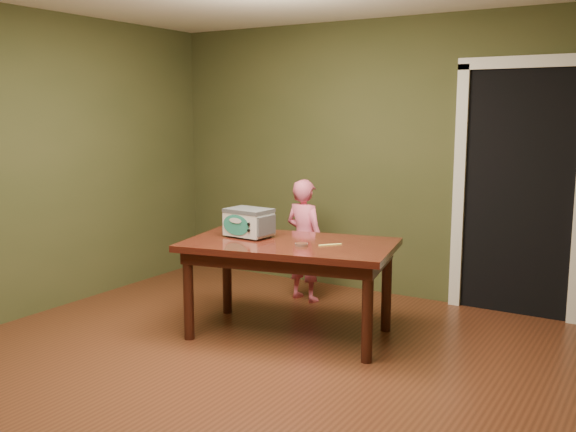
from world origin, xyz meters
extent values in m
plane|color=#5E2E1A|center=(0.00, 0.00, 0.00)|extent=(5.00, 5.00, 0.00)
cube|color=#444625|center=(0.00, 2.50, 1.30)|extent=(4.50, 0.02, 2.60)
cube|color=black|center=(1.30, 2.80, 1.05)|extent=(0.90, 0.60, 2.10)
cube|color=black|center=(1.30, 2.48, 1.05)|extent=(0.90, 0.02, 2.10)
cube|color=white|center=(0.80, 2.47, 1.05)|extent=(0.10, 0.06, 2.20)
cube|color=white|center=(1.30, 2.47, 2.15)|extent=(1.10, 0.06, 0.10)
cube|color=#39110D|center=(-0.08, 0.99, 0.72)|extent=(1.75, 1.21, 0.05)
cube|color=black|center=(-0.08, 0.99, 0.65)|extent=(1.61, 1.06, 0.10)
cylinder|color=black|center=(-0.69, 0.51, 0.35)|extent=(0.08, 0.08, 0.70)
cylinder|color=black|center=(-0.83, 1.19, 0.35)|extent=(0.08, 0.08, 0.70)
cylinder|color=black|center=(0.68, 0.79, 0.35)|extent=(0.08, 0.08, 0.70)
cylinder|color=black|center=(0.54, 1.48, 0.35)|extent=(0.08, 0.08, 0.70)
cylinder|color=#4C4F54|center=(-0.60, 0.91, 0.76)|extent=(0.02, 0.02, 0.01)
cylinder|color=#4C4F54|center=(-0.59, 1.10, 0.76)|extent=(0.02, 0.02, 0.01)
cylinder|color=#4C4F54|center=(-0.32, 0.89, 0.76)|extent=(0.02, 0.02, 0.01)
cylinder|color=#4C4F54|center=(-0.31, 1.07, 0.76)|extent=(0.02, 0.02, 0.01)
cube|color=silver|center=(-0.46, 0.99, 0.86)|extent=(0.36, 0.27, 0.19)
cube|color=#4C4F54|center=(-0.46, 0.99, 0.97)|extent=(0.37, 0.28, 0.03)
cube|color=#4C4F54|center=(-0.63, 1.01, 0.86)|extent=(0.03, 0.22, 0.15)
cube|color=#4C4F54|center=(-0.28, 0.98, 0.86)|extent=(0.03, 0.22, 0.15)
ellipsoid|color=#288B73|center=(-0.49, 0.87, 0.86)|extent=(0.26, 0.03, 0.16)
cylinder|color=black|center=(-0.36, 0.86, 0.88)|extent=(0.02, 0.01, 0.02)
cylinder|color=black|center=(-0.36, 0.86, 0.83)|extent=(0.02, 0.01, 0.02)
cylinder|color=silver|center=(0.08, 0.91, 0.76)|extent=(0.10, 0.10, 0.02)
cylinder|color=#452417|center=(0.08, 0.91, 0.77)|extent=(0.09, 0.09, 0.01)
cube|color=#FDF36E|center=(0.26, 1.04, 0.75)|extent=(0.14, 0.15, 0.01)
imported|color=#F26388|center=(-0.46, 1.89, 0.57)|extent=(0.46, 0.35, 1.14)
camera|label=1|loc=(2.44, -3.16, 1.74)|focal=40.00mm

